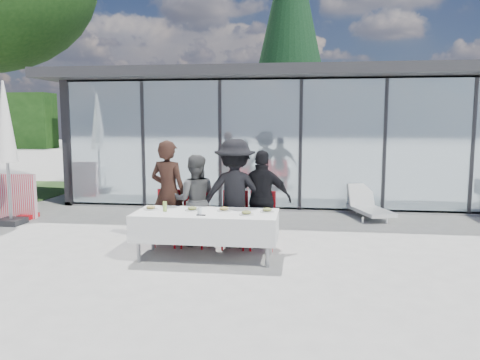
% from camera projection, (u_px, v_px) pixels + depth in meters
% --- Properties ---
extents(ground, '(90.00, 90.00, 0.00)m').
position_uv_depth(ground, '(234.00, 257.00, 7.51)').
color(ground, '#9E9B95').
rests_on(ground, ground).
extents(pavilion, '(14.80, 8.80, 3.44)m').
position_uv_depth(pavilion, '(332.00, 122.00, 15.01)').
color(pavilion, gray).
rests_on(pavilion, ground).
extents(treeline, '(62.50, 2.00, 4.40)m').
position_uv_depth(treeline, '(261.00, 121.00, 35.04)').
color(treeline, black).
rests_on(treeline, ground).
extents(dining_table, '(2.26, 0.96, 0.75)m').
position_uv_depth(dining_table, '(206.00, 225.00, 7.41)').
color(dining_table, silver).
rests_on(dining_table, ground).
extents(diner_a, '(0.82, 0.82, 1.85)m').
position_uv_depth(diner_a, '(168.00, 193.00, 8.23)').
color(diner_a, '#321D16').
rests_on(diner_a, ground).
extents(diner_chair_a, '(0.44, 0.44, 0.97)m').
position_uv_depth(diner_chair_a, '(168.00, 215.00, 8.26)').
color(diner_chair_a, '#B20B12').
rests_on(diner_chair_a, ground).
extents(diner_b, '(0.87, 0.87, 1.60)m').
position_uv_depth(diner_b, '(195.00, 200.00, 8.18)').
color(diner_b, '#4F4F4F').
rests_on(diner_b, ground).
extents(diner_chair_b, '(0.44, 0.44, 0.97)m').
position_uv_depth(diner_chair_b, '(195.00, 215.00, 8.19)').
color(diner_chair_b, '#B20B12').
rests_on(diner_chair_b, ground).
extents(diner_c, '(1.32, 1.32, 1.88)m').
position_uv_depth(diner_c, '(235.00, 193.00, 8.07)').
color(diner_c, black).
rests_on(diner_c, ground).
extents(diner_chair_c, '(0.44, 0.44, 0.97)m').
position_uv_depth(diner_chair_c, '(235.00, 216.00, 8.10)').
color(diner_chair_c, '#B20B12').
rests_on(diner_chair_c, ground).
extents(diner_d, '(1.07, 1.07, 1.68)m').
position_uv_depth(diner_d, '(263.00, 199.00, 8.02)').
color(diner_d, black).
rests_on(diner_d, ground).
extents(diner_chair_d, '(0.44, 0.44, 0.97)m').
position_uv_depth(diner_chair_d, '(262.00, 217.00, 8.04)').
color(diner_chair_d, '#B20B12').
rests_on(diner_chair_d, ground).
extents(plate_a, '(0.23, 0.23, 0.07)m').
position_uv_depth(plate_a, '(151.00, 208.00, 7.59)').
color(plate_a, silver).
rests_on(plate_a, dining_table).
extents(plate_b, '(0.23, 0.23, 0.07)m').
position_uv_depth(plate_b, '(192.00, 209.00, 7.50)').
color(plate_b, silver).
rests_on(plate_b, dining_table).
extents(plate_c, '(0.23, 0.23, 0.07)m').
position_uv_depth(plate_c, '(224.00, 209.00, 7.47)').
color(plate_c, silver).
rests_on(plate_c, dining_table).
extents(plate_d, '(0.23, 0.23, 0.07)m').
position_uv_depth(plate_d, '(267.00, 210.00, 7.38)').
color(plate_d, silver).
rests_on(plate_d, dining_table).
extents(plate_extra, '(0.23, 0.23, 0.07)m').
position_uv_depth(plate_extra, '(246.00, 213.00, 7.15)').
color(plate_extra, silver).
rests_on(plate_extra, dining_table).
extents(juice_bottle, '(0.06, 0.06, 0.16)m').
position_uv_depth(juice_bottle, '(165.00, 206.00, 7.42)').
color(juice_bottle, '#94B94D').
rests_on(juice_bottle, dining_table).
extents(drinking_glasses, '(0.07, 0.07, 0.10)m').
position_uv_depth(drinking_glasses, '(200.00, 211.00, 7.22)').
color(drinking_glasses, silver).
rests_on(drinking_glasses, dining_table).
extents(folded_eyeglasses, '(0.14, 0.03, 0.01)m').
position_uv_depth(folded_eyeglasses, '(201.00, 215.00, 7.11)').
color(folded_eyeglasses, black).
rests_on(folded_eyeglasses, dining_table).
extents(market_umbrella, '(0.50, 0.50, 3.00)m').
position_uv_depth(market_umbrella, '(6.00, 131.00, 9.67)').
color(market_umbrella, black).
rests_on(market_umbrella, ground).
extents(lounger, '(0.98, 1.45, 0.72)m').
position_uv_depth(lounger, '(368.00, 206.00, 10.64)').
color(lounger, silver).
rests_on(lounger, ground).
extents(conifer_tree, '(4.00, 4.00, 10.50)m').
position_uv_depth(conifer_tree, '(290.00, 29.00, 19.49)').
color(conifer_tree, '#382316').
rests_on(conifer_tree, ground).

